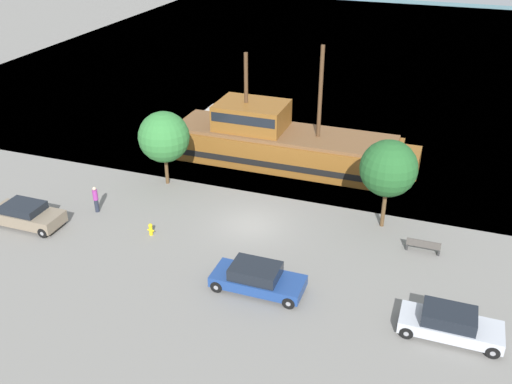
# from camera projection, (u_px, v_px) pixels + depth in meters

# --- Properties ---
(ground_plane) EXTENTS (160.00, 160.00, 0.00)m
(ground_plane) POSITION_uv_depth(u_px,v_px,m) (251.00, 225.00, 34.82)
(ground_plane) COLOR gray
(water_surface) EXTENTS (80.00, 80.00, 0.00)m
(water_surface) POSITION_uv_depth(u_px,v_px,m) (372.00, 52.00, 71.35)
(water_surface) COLOR teal
(water_surface) RESTS_ON ground
(pirate_ship) EXTENTS (18.18, 4.74, 9.00)m
(pirate_ship) POSITION_uv_depth(u_px,v_px,m) (281.00, 143.00, 42.06)
(pirate_ship) COLOR brown
(pirate_ship) RESTS_ON water_surface
(moored_boat_dockside) EXTENTS (5.22, 2.15, 1.46)m
(moored_boat_dockside) POSITION_uv_depth(u_px,v_px,m) (235.00, 114.00, 50.38)
(moored_boat_dockside) COLOR #B7B2A8
(moored_boat_dockside) RESTS_ON water_surface
(parked_car_curb_front) EXTENTS (4.44, 1.97, 1.43)m
(parked_car_curb_front) POSITION_uv_depth(u_px,v_px,m) (26.00, 215.00, 34.50)
(parked_car_curb_front) COLOR #7F705B
(parked_car_curb_front) RESTS_ON ground_plane
(parked_car_curb_mid) EXTENTS (4.57, 1.83, 1.42)m
(parked_car_curb_mid) POSITION_uv_depth(u_px,v_px,m) (450.00, 324.00, 25.88)
(parked_car_curb_mid) COLOR #B7BCC6
(parked_car_curb_mid) RESTS_ON ground_plane
(parked_car_curb_rear) EXTENTS (4.72, 2.02, 1.42)m
(parked_car_curb_rear) POSITION_uv_depth(u_px,v_px,m) (257.00, 278.00, 28.92)
(parked_car_curb_rear) COLOR navy
(parked_car_curb_rear) RESTS_ON ground_plane
(fire_hydrant) EXTENTS (0.42, 0.25, 0.76)m
(fire_hydrant) POSITION_uv_depth(u_px,v_px,m) (151.00, 229.00, 33.63)
(fire_hydrant) COLOR yellow
(fire_hydrant) RESTS_ON ground_plane
(bench_promenade_east) EXTENTS (1.87, 0.45, 0.85)m
(bench_promenade_east) POSITION_uv_depth(u_px,v_px,m) (423.00, 246.00, 32.00)
(bench_promenade_east) COLOR #4C4742
(bench_promenade_east) RESTS_ON ground_plane
(pedestrian_walking_near) EXTENTS (0.32, 0.32, 1.76)m
(pedestrian_walking_near) POSITION_uv_depth(u_px,v_px,m) (96.00, 199.00, 35.85)
(pedestrian_walking_near) COLOR #232838
(pedestrian_walking_near) RESTS_ON ground_plane
(tree_row_east) EXTENTS (3.45, 3.45, 5.20)m
(tree_row_east) POSITION_uv_depth(u_px,v_px,m) (164.00, 137.00, 38.12)
(tree_row_east) COLOR brown
(tree_row_east) RESTS_ON ground_plane
(tree_row_mideast) EXTENTS (3.36, 3.36, 5.56)m
(tree_row_mideast) POSITION_uv_depth(u_px,v_px,m) (389.00, 168.00, 32.91)
(tree_row_mideast) COLOR brown
(tree_row_mideast) RESTS_ON ground_plane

